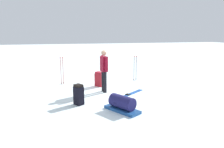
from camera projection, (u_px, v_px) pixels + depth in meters
ground_plane at (112, 90)px, 8.68m from camera, size 80.00×80.00×0.00m
skier_standing at (104, 69)px, 8.29m from camera, size 0.26×0.57×1.70m
ski_pair_near at (128, 95)px, 8.00m from camera, size 1.70×1.28×0.05m
backpack_large_dark at (79, 95)px, 6.90m from camera, size 0.36×0.38×0.69m
backpack_bright at (99, 79)px, 9.32m from camera, size 0.43×0.45×0.65m
ski_poles_planted_near at (135, 67)px, 10.40m from camera, size 0.20×0.11×1.25m
ski_poles_planted_far at (62, 69)px, 9.60m from camera, size 0.17×0.10×1.27m
gear_sled at (122, 104)px, 6.34m from camera, size 0.96×1.23×0.49m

